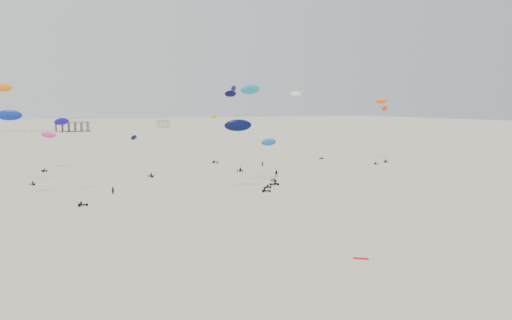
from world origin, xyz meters
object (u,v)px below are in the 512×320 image
spectator_0 (113,194)px  rig_0 (240,112)px  rig_4 (10,107)px  rig_9 (300,104)px  pavilion_main (72,125)px  pavilion_small (163,123)px

spectator_0 → rig_0: bearing=-148.7°
rig_4 → rig_9: rig_4 is taller
rig_0 → rig_4: rig_4 is taller
pavilion_main → rig_9: bearing=-75.0°
pavilion_main → pavilion_small: size_ratio=2.33×
rig_4 → rig_0: bearing=157.5°
rig_4 → pavilion_small: bearing=-122.8°
rig_0 → rig_9: (38.01, 35.06, 1.82)m
pavilion_small → spectator_0: size_ratio=4.74×
pavilion_small → spectator_0: bearing=-107.2°
rig_4 → spectator_0: rig_4 is taller
pavilion_small → rig_9: size_ratio=0.38×
rig_0 → pavilion_small: bearing=-105.7°
pavilion_main → rig_4: size_ratio=0.92×
pavilion_main → spectator_0: pavilion_main is taller
rig_0 → spectator_0: rig_0 is taller
pavilion_main → rig_4: (-34.58, -228.43, 13.49)m
rig_0 → rig_9: size_ratio=1.01×
pavilion_main → spectator_0: bearing=-93.8°
pavilion_small → spectator_0: 292.90m
rig_9 → spectator_0: size_ratio=12.45×
rig_9 → rig_0: bearing=124.7°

